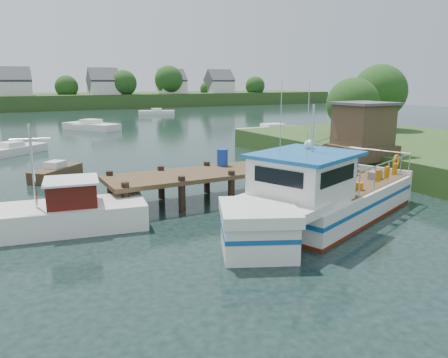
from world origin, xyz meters
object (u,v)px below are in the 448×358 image
dock (329,143)px  moored_c (273,131)px  moored_far (157,112)px  work_boat (50,215)px  lobster_boat (320,199)px  moored_b (91,127)px  moored_d (91,126)px  moored_rowboat (56,172)px  moored_a (12,150)px

dock → moored_c: (9.96, 19.89, -1.78)m
moored_far → work_boat: bearing=-107.7°
moored_c → lobster_boat: bearing=-107.2°
moored_b → moored_d: (0.18, 0.66, 0.08)m
moored_c → moored_b: bearing=153.1°
dock → moored_rowboat: dock is taller
moored_rowboat → moored_far: size_ratio=0.53×
dock → lobster_boat: lobster_boat is taller
moored_far → moored_rowboat: bearing=-110.5°
moored_rowboat → moored_d: 27.04m
dock → moored_d: bearing=99.9°
moored_b → moored_d: moored_d is taller
dock → work_boat: (-14.99, -1.30, -1.59)m
dock → moored_c: size_ratio=2.09×
moored_a → moored_b: bearing=40.2°
work_boat → moored_b: (8.82, 35.07, -0.28)m
moored_b → work_boat: bearing=-84.8°
moored_b → moored_c: bearing=-21.4°
lobster_boat → moored_a: (-10.01, 24.62, -0.66)m
moored_b → lobster_boat: bearing=-69.3°
moored_c → moored_far: bearing=105.0°
moored_a → moored_b: moored_b is taller
dock → moored_far: size_ratio=2.57×
moored_b → moored_rowboat: bearing=-86.7°
dock → moored_far: (9.24, 54.27, -1.86)m
moored_b → moored_c: 21.29m
moored_a → moored_rowboat: bearing=-98.2°
moored_rowboat → moored_c: bearing=11.0°
lobster_boat → moored_rowboat: size_ratio=3.40×
moored_rowboat → moored_a: 10.85m
dock → work_boat: bearing=-175.1°
work_boat → moored_far: bearing=76.1°
work_boat → moored_c: bearing=50.0°
work_boat → moored_a: 20.44m
lobster_boat → moored_c: 29.60m
moored_c → moored_d: bearing=151.4°
lobster_boat → moored_c: lobster_boat is taller
lobster_boat → moored_d: lobster_boat is taller
work_boat → moored_d: 36.84m
moored_far → moored_d: bearing=-121.6°
work_boat → lobster_boat: bearing=-13.7°
moored_far → moored_d: 25.02m
moored_d → moored_rowboat: bearing=-106.6°
work_boat → moored_b: 36.16m
work_boat → moored_far: (24.24, 55.57, -0.27)m
dock → work_boat: 15.13m
moored_rowboat → moored_far: (22.71, 45.83, -0.00)m
lobster_boat → moored_b: bearing=70.7°
lobster_boat → moored_d: 39.92m
moored_d → work_boat: bearing=-104.7°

